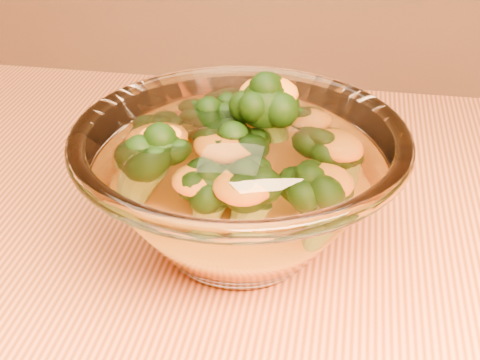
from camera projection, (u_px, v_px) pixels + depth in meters
name	position (u px, v px, depth m)	size (l,w,h in m)	color
glass_bowl	(240.00, 186.00, 0.45)	(0.22, 0.22, 0.10)	white
cheese_sauce	(240.00, 211.00, 0.46)	(0.12, 0.12, 0.03)	orange
broccoli_heap	(235.00, 155.00, 0.45)	(0.15, 0.14, 0.09)	black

